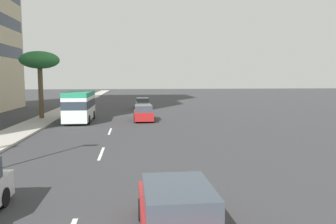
{
  "coord_description": "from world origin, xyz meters",
  "views": [
    {
      "loc": [
        -4.02,
        -1.7,
        4.21
      ],
      "look_at": [
        17.84,
        -4.2,
        1.95
      ],
      "focal_mm": 34.8,
      "sensor_mm": 36.0,
      "label": 1
    }
  ],
  "objects": [
    {
      "name": "car_second",
      "position": [
        41.9,
        -3.31,
        0.73
      ],
      "size": [
        4.73,
        1.9,
        1.53
      ],
      "color": "beige",
      "rests_on": "ground_plane"
    },
    {
      "name": "minibus_lead",
      "position": [
        28.61,
        3.31,
        1.62
      ],
      "size": [
        6.89,
        2.4,
        2.94
      ],
      "rotation": [
        0.0,
        0.0,
        3.14
      ],
      "color": "silver",
      "rests_on": "ground_plane"
    },
    {
      "name": "car_fifth",
      "position": [
        3.94,
        -2.85,
        0.74
      ],
      "size": [
        4.4,
        1.92,
        1.55
      ],
      "color": "#A51E1E",
      "rests_on": "ground_plane"
    },
    {
      "name": "ground_plane",
      "position": [
        31.5,
        0.0,
        0.0
      ],
      "size": [
        198.0,
        198.0,
        0.0
      ],
      "primitive_type": "plane",
      "color": "#38383A"
    },
    {
      "name": "sidewalk_right",
      "position": [
        31.5,
        7.09,
        0.07
      ],
      "size": [
        162.0,
        2.81,
        0.15
      ],
      "primitive_type": "cube",
      "color": "#B2ADA3",
      "rests_on": "ground_plane"
    },
    {
      "name": "lane_stripe_mid",
      "position": [
        14.33,
        0.0,
        0.01
      ],
      "size": [
        3.2,
        0.16,
        0.01
      ],
      "primitive_type": "cube",
      "color": "silver",
      "rests_on": "ground_plane"
    },
    {
      "name": "lane_stripe_far",
      "position": [
        22.15,
        0.0,
        0.01
      ],
      "size": [
        3.2,
        0.16,
        0.01
      ],
      "primitive_type": "cube",
      "color": "silver",
      "rests_on": "ground_plane"
    },
    {
      "name": "palm_tree",
      "position": [
        30.72,
        7.51,
        5.98
      ],
      "size": [
        3.93,
        3.93,
        6.85
      ],
      "color": "brown",
      "rests_on": "sidewalk_right"
    },
    {
      "name": "car_third",
      "position": [
        28.59,
        -2.93,
        0.75
      ],
      "size": [
        4.57,
        1.91,
        1.58
      ],
      "color": "#A51E1E",
      "rests_on": "ground_plane"
    }
  ]
}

